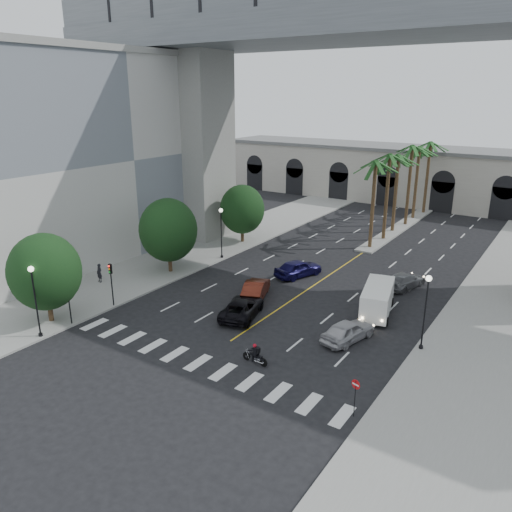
{
  "coord_description": "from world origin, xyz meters",
  "views": [
    {
      "loc": [
        18.64,
        -22.89,
        16.47
      ],
      "look_at": [
        -0.52,
        6.0,
        5.04
      ],
      "focal_mm": 35.0,
      "sensor_mm": 36.0,
      "label": 1
    }
  ],
  "objects_px": {
    "car_d": "(404,280)",
    "pedestrian_b": "(69,276)",
    "motorcycle_rider": "(256,355)",
    "lamp_post_left_near": "(35,296)",
    "pedestrian_a": "(99,273)",
    "cargo_van": "(377,299)",
    "car_b": "(256,289)",
    "car_c": "(242,308)",
    "lamp_post_left_far": "(221,229)",
    "traffic_signal_far": "(111,278)",
    "lamp_post_right": "(426,306)",
    "do_not_enter_sign": "(355,390)",
    "traffic_signal_near": "(68,294)",
    "car_a": "(348,331)",
    "car_e": "(298,268)"
  },
  "relations": [
    {
      "from": "car_b",
      "to": "motorcycle_rider",
      "type": "bearing_deg",
      "value": 101.9
    },
    {
      "from": "lamp_post_left_near",
      "to": "traffic_signal_near",
      "type": "height_order",
      "value": "lamp_post_left_near"
    },
    {
      "from": "pedestrian_a",
      "to": "lamp_post_left_far",
      "type": "bearing_deg",
      "value": 72.47
    },
    {
      "from": "do_not_enter_sign",
      "to": "traffic_signal_far",
      "type": "bearing_deg",
      "value": -170.05
    },
    {
      "from": "lamp_post_right",
      "to": "car_c",
      "type": "height_order",
      "value": "lamp_post_right"
    },
    {
      "from": "motorcycle_rider",
      "to": "cargo_van",
      "type": "distance_m",
      "value": 11.99
    },
    {
      "from": "pedestrian_a",
      "to": "pedestrian_b",
      "type": "bearing_deg",
      "value": -114.86
    },
    {
      "from": "lamp_post_left_near",
      "to": "car_b",
      "type": "height_order",
      "value": "lamp_post_left_near"
    },
    {
      "from": "pedestrian_a",
      "to": "car_d",
      "type": "bearing_deg",
      "value": 36.93
    },
    {
      "from": "motorcycle_rider",
      "to": "pedestrian_b",
      "type": "xyz_separation_m",
      "value": [
        -20.79,
        1.67,
        0.46
      ]
    },
    {
      "from": "car_c",
      "to": "do_not_enter_sign",
      "type": "xyz_separation_m",
      "value": [
        12.15,
        -6.93,
        0.9
      ]
    },
    {
      "from": "pedestrian_a",
      "to": "car_b",
      "type": "bearing_deg",
      "value": 26.31
    },
    {
      "from": "cargo_van",
      "to": "car_b",
      "type": "bearing_deg",
      "value": -179.81
    },
    {
      "from": "car_d",
      "to": "pedestrian_b",
      "type": "height_order",
      "value": "pedestrian_b"
    },
    {
      "from": "lamp_post_left_far",
      "to": "traffic_signal_far",
      "type": "relative_size",
      "value": 1.47
    },
    {
      "from": "car_b",
      "to": "cargo_van",
      "type": "xyz_separation_m",
      "value": [
        9.68,
        2.36,
        0.51
      ]
    },
    {
      "from": "car_c",
      "to": "cargo_van",
      "type": "xyz_separation_m",
      "value": [
        8.49,
        6.1,
        0.57
      ]
    },
    {
      "from": "traffic_signal_far",
      "to": "car_c",
      "type": "bearing_deg",
      "value": 23.75
    },
    {
      "from": "do_not_enter_sign",
      "to": "pedestrian_a",
      "type": "bearing_deg",
      "value": -174.72
    },
    {
      "from": "car_c",
      "to": "traffic_signal_far",
      "type": "bearing_deg",
      "value": 7.53
    },
    {
      "from": "traffic_signal_near",
      "to": "pedestrian_b",
      "type": "height_order",
      "value": "traffic_signal_near"
    },
    {
      "from": "cargo_van",
      "to": "pedestrian_a",
      "type": "height_order",
      "value": "cargo_van"
    },
    {
      "from": "lamp_post_right",
      "to": "pedestrian_b",
      "type": "height_order",
      "value": "lamp_post_right"
    },
    {
      "from": "traffic_signal_near",
      "to": "traffic_signal_far",
      "type": "xyz_separation_m",
      "value": [
        0.0,
        4.0,
        0.0
      ]
    },
    {
      "from": "traffic_signal_near",
      "to": "car_b",
      "type": "height_order",
      "value": "traffic_signal_near"
    },
    {
      "from": "motorcycle_rider",
      "to": "car_b",
      "type": "distance_m",
      "value": 10.82
    },
    {
      "from": "cargo_van",
      "to": "car_e",
      "type": "bearing_deg",
      "value": 142.93
    },
    {
      "from": "lamp_post_right",
      "to": "cargo_van",
      "type": "relative_size",
      "value": 0.94
    },
    {
      "from": "cargo_van",
      "to": "car_d",
      "type": "bearing_deg",
      "value": 76.25
    },
    {
      "from": "lamp_post_left_near",
      "to": "pedestrian_a",
      "type": "xyz_separation_m",
      "value": [
        -4.96,
        9.37,
        -2.22
      ]
    },
    {
      "from": "do_not_enter_sign",
      "to": "motorcycle_rider",
      "type": "bearing_deg",
      "value": -175.61
    },
    {
      "from": "lamp_post_right",
      "to": "car_d",
      "type": "distance_m",
      "value": 11.74
    },
    {
      "from": "cargo_van",
      "to": "do_not_enter_sign",
      "type": "height_order",
      "value": "cargo_van"
    },
    {
      "from": "car_a",
      "to": "car_c",
      "type": "relative_size",
      "value": 0.85
    },
    {
      "from": "car_b",
      "to": "car_d",
      "type": "height_order",
      "value": "car_b"
    },
    {
      "from": "traffic_signal_far",
      "to": "motorcycle_rider",
      "type": "xyz_separation_m",
      "value": [
        14.42,
        -1.03,
        -1.89
      ]
    },
    {
      "from": "car_b",
      "to": "car_c",
      "type": "relative_size",
      "value": 0.9
    },
    {
      "from": "traffic_signal_near",
      "to": "do_not_enter_sign",
      "type": "distance_m",
      "value": 21.86
    },
    {
      "from": "lamp_post_left_far",
      "to": "car_b",
      "type": "relative_size",
      "value": 1.15
    },
    {
      "from": "car_d",
      "to": "do_not_enter_sign",
      "type": "distance_m",
      "value": 20.06
    },
    {
      "from": "traffic_signal_near",
      "to": "pedestrian_a",
      "type": "bearing_deg",
      "value": 126.35
    },
    {
      "from": "motorcycle_rider",
      "to": "pedestrian_b",
      "type": "bearing_deg",
      "value": 179.04
    },
    {
      "from": "lamp_post_right",
      "to": "car_b",
      "type": "bearing_deg",
      "value": 174.02
    },
    {
      "from": "car_b",
      "to": "car_e",
      "type": "relative_size",
      "value": 0.98
    },
    {
      "from": "lamp_post_left_far",
      "to": "pedestrian_b",
      "type": "height_order",
      "value": "lamp_post_left_far"
    },
    {
      "from": "traffic_signal_near",
      "to": "car_c",
      "type": "distance_m",
      "value": 12.82
    },
    {
      "from": "lamp_post_left_far",
      "to": "motorcycle_rider",
      "type": "xyz_separation_m",
      "value": [
        14.52,
        -15.53,
        -2.6
      ]
    },
    {
      "from": "car_d",
      "to": "car_c",
      "type": "bearing_deg",
      "value": 71.15
    },
    {
      "from": "lamp_post_right",
      "to": "do_not_enter_sign",
      "type": "bearing_deg",
      "value": -95.6
    },
    {
      "from": "lamp_post_left_far",
      "to": "pedestrian_b",
      "type": "bearing_deg",
      "value": -114.34
    }
  ]
}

